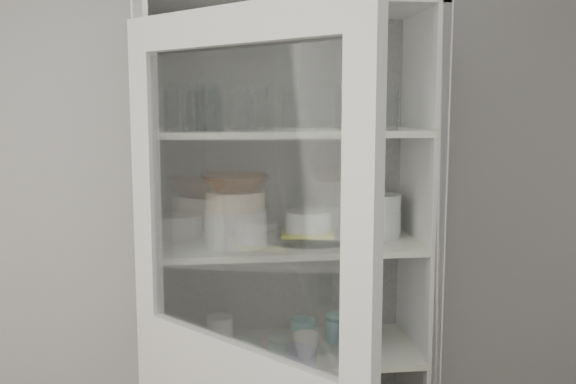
% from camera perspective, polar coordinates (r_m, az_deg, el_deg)
% --- Properties ---
extents(wall_back, '(3.60, 0.02, 2.60)m').
position_cam_1_polar(wall_back, '(2.52, -5.17, -2.49)').
color(wall_back, '#ADADAD').
rests_on(wall_back, ground).
extents(pantry_cabinet, '(1.00, 0.45, 2.10)m').
position_cam_1_polar(pantry_cabinet, '(2.46, -0.18, -11.33)').
color(pantry_cabinet, white).
rests_on(pantry_cabinet, floor).
extents(tumbler_0, '(0.08, 0.08, 0.14)m').
position_cam_1_polar(tumbler_0, '(2.13, -10.00, 7.18)').
color(tumbler_0, silver).
rests_on(tumbler_0, shelf_glass).
extents(tumbler_1, '(0.08, 0.08, 0.13)m').
position_cam_1_polar(tumbler_1, '(2.12, -8.04, 7.17)').
color(tumbler_1, silver).
rests_on(tumbler_1, shelf_glass).
extents(tumbler_2, '(0.10, 0.10, 0.16)m').
position_cam_1_polar(tumbler_2, '(2.12, -7.28, 7.51)').
color(tumbler_2, silver).
rests_on(tumbler_2, shelf_glass).
extents(tumbler_3, '(0.08, 0.08, 0.15)m').
position_cam_1_polar(tumbler_3, '(2.10, -3.75, 7.40)').
color(tumbler_3, silver).
rests_on(tumbler_3, shelf_glass).
extents(tumbler_4, '(0.07, 0.07, 0.13)m').
position_cam_1_polar(tumbler_4, '(2.16, 6.13, 7.15)').
color(tumbler_4, silver).
rests_on(tumbler_4, shelf_glass).
extents(tumbler_5, '(0.07, 0.07, 0.14)m').
position_cam_1_polar(tumbler_5, '(2.14, 5.42, 7.27)').
color(tumbler_5, silver).
rests_on(tumbler_5, shelf_glass).
extents(tumbler_6, '(0.09, 0.09, 0.14)m').
position_cam_1_polar(tumbler_6, '(2.21, 8.92, 7.24)').
color(tumbler_6, silver).
rests_on(tumbler_6, shelf_glass).
extents(tumbler_7, '(0.07, 0.07, 0.13)m').
position_cam_1_polar(tumbler_7, '(2.27, -6.67, 7.19)').
color(tumbler_7, silver).
rests_on(tumbler_7, shelf_glass).
extents(tumbler_8, '(0.07, 0.07, 0.14)m').
position_cam_1_polar(tumbler_8, '(2.25, -7.05, 7.27)').
color(tumbler_8, silver).
rests_on(tumbler_8, shelf_glass).
extents(tumbler_9, '(0.08, 0.08, 0.13)m').
position_cam_1_polar(tumbler_9, '(2.23, -4.32, 7.26)').
color(tumbler_9, silver).
rests_on(tumbler_9, shelf_glass).
extents(tumbler_10, '(0.09, 0.09, 0.15)m').
position_cam_1_polar(tumbler_10, '(2.26, -2.67, 7.46)').
color(tumbler_10, silver).
rests_on(tumbler_10, shelf_glass).
extents(tumbler_11, '(0.07, 0.07, 0.13)m').
position_cam_1_polar(tumbler_11, '(2.29, 5.04, 7.19)').
color(tumbler_11, silver).
rests_on(tumbler_11, shelf_glass).
extents(goblet_0, '(0.08, 0.08, 0.18)m').
position_cam_1_polar(goblet_0, '(2.37, -7.49, 7.77)').
color(goblet_0, silver).
rests_on(goblet_0, shelf_glass).
extents(goblet_1, '(0.08, 0.08, 0.17)m').
position_cam_1_polar(goblet_1, '(2.32, -3.76, 7.73)').
color(goblet_1, silver).
rests_on(goblet_1, shelf_glass).
extents(goblet_2, '(0.08, 0.08, 0.17)m').
position_cam_1_polar(goblet_2, '(2.41, 5.22, 7.72)').
color(goblet_2, silver).
rests_on(goblet_2, shelf_glass).
extents(goblet_3, '(0.07, 0.07, 0.16)m').
position_cam_1_polar(goblet_3, '(2.38, 6.04, 7.55)').
color(goblet_3, silver).
rests_on(goblet_3, shelf_glass).
extents(plate_stack_front, '(0.22, 0.22, 0.13)m').
position_cam_1_polar(plate_stack_front, '(2.24, -4.67, -3.13)').
color(plate_stack_front, white).
rests_on(plate_stack_front, shelf_plates).
extents(plate_stack_back, '(0.21, 0.21, 0.08)m').
position_cam_1_polar(plate_stack_back, '(2.42, -10.07, -2.91)').
color(plate_stack_back, white).
rests_on(plate_stack_back, shelf_plates).
extents(cream_bowl, '(0.23, 0.23, 0.06)m').
position_cam_1_polar(cream_bowl, '(2.23, -4.70, -0.73)').
color(cream_bowl, beige).
rests_on(cream_bowl, plate_stack_front).
extents(terracotta_bowl, '(0.25, 0.25, 0.06)m').
position_cam_1_polar(terracotta_bowl, '(2.22, -4.72, 0.82)').
color(terracotta_bowl, '#572F12').
rests_on(terracotta_bowl, cream_bowl).
extents(glass_platter, '(0.38, 0.38, 0.02)m').
position_cam_1_polar(glass_platter, '(2.34, 1.77, -4.00)').
color(glass_platter, silver).
rests_on(glass_platter, shelf_plates).
extents(yellow_trivet, '(0.21, 0.21, 0.01)m').
position_cam_1_polar(yellow_trivet, '(2.33, 1.77, -3.62)').
color(yellow_trivet, yellow).
rests_on(yellow_trivet, glass_platter).
extents(white_ramekin, '(0.20, 0.20, 0.07)m').
position_cam_1_polar(white_ramekin, '(2.33, 1.77, -2.58)').
color(white_ramekin, white).
rests_on(white_ramekin, yellow_trivet).
extents(grey_bowl_stack, '(0.15, 0.15, 0.16)m').
position_cam_1_polar(grey_bowl_stack, '(2.38, 8.20, -2.11)').
color(grey_bowl_stack, silver).
rests_on(grey_bowl_stack, shelf_plates).
extents(mug_blue, '(0.13, 0.13, 0.10)m').
position_cam_1_polar(mug_blue, '(2.41, 6.00, -12.61)').
color(mug_blue, '#18219D').
rests_on(mug_blue, shelf_mugs).
extents(mug_teal, '(0.11, 0.11, 0.09)m').
position_cam_1_polar(mug_teal, '(2.46, 1.30, -12.22)').
color(mug_teal, teal).
rests_on(mug_teal, shelf_mugs).
extents(mug_white, '(0.12, 0.12, 0.09)m').
position_cam_1_polar(mug_white, '(2.33, 1.64, -13.45)').
color(mug_white, white).
rests_on(mug_white, shelf_mugs).
extents(teal_jar, '(0.08, 0.08, 0.10)m').
position_cam_1_polar(teal_jar, '(2.48, 4.35, -11.96)').
color(teal_jar, teal).
rests_on(teal_jar, shelf_mugs).
extents(measuring_cups, '(0.10, 0.10, 0.04)m').
position_cam_1_polar(measuring_cups, '(2.35, -8.60, -13.96)').
color(measuring_cups, '#BDBDBD').
rests_on(measuring_cups, shelf_mugs).
extents(white_canister, '(0.13, 0.13, 0.11)m').
position_cam_1_polar(white_canister, '(2.43, -6.06, -12.24)').
color(white_canister, white).
rests_on(white_canister, shelf_mugs).
extents(tumbler_12, '(0.08, 0.08, 0.15)m').
position_cam_1_polar(tumbler_12, '(2.21, -7.25, 7.46)').
color(tumbler_12, silver).
rests_on(tumbler_12, shelf_glass).
extents(tumbler_13, '(0.08, 0.08, 0.15)m').
position_cam_1_polar(tumbler_13, '(2.12, -6.71, 7.45)').
color(tumbler_13, silver).
rests_on(tumbler_13, shelf_glass).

